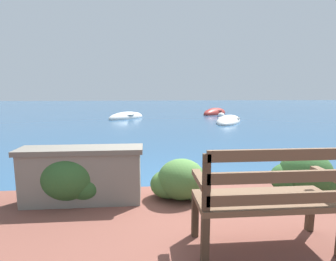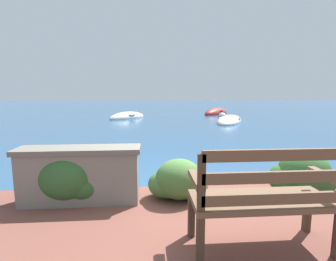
% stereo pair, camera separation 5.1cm
% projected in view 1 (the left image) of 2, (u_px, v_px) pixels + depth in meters
% --- Properties ---
extents(ground_plane, '(80.00, 80.00, 0.00)m').
position_uv_depth(ground_plane, '(189.00, 200.00, 3.85)').
color(ground_plane, navy).
extents(park_bench, '(1.21, 0.48, 0.93)m').
position_uv_depth(park_bench, '(268.00, 196.00, 2.21)').
color(park_bench, '#433123').
rests_on(park_bench, patio_terrace).
extents(stone_wall, '(1.47, 0.39, 0.69)m').
position_uv_depth(stone_wall, '(82.00, 175.00, 3.19)').
color(stone_wall, slate).
rests_on(stone_wall, patio_terrace).
extents(hedge_clump_left, '(0.98, 0.71, 0.67)m').
position_uv_depth(hedge_clump_left, '(71.00, 178.00, 3.26)').
color(hedge_clump_left, '#2D5628').
rests_on(hedge_clump_left, patio_terrace).
extents(hedge_clump_centre, '(0.76, 0.55, 0.52)m').
position_uv_depth(hedge_clump_centre, '(181.00, 182.00, 3.32)').
color(hedge_clump_centre, '#426B33').
rests_on(hedge_clump_centre, patio_terrace).
extents(hedge_clump_right, '(0.85, 0.61, 0.58)m').
position_uv_depth(hedge_clump_right, '(304.00, 175.00, 3.48)').
color(hedge_clump_right, '#2D5628').
rests_on(hedge_clump_right, patio_terrace).
extents(rowboat_nearest, '(2.42, 3.40, 0.60)m').
position_uv_depth(rowboat_nearest, '(229.00, 121.00, 13.41)').
color(rowboat_nearest, silver).
rests_on(rowboat_nearest, ground_plane).
extents(rowboat_mid, '(2.40, 2.51, 0.67)m').
position_uv_depth(rowboat_mid, '(126.00, 117.00, 15.21)').
color(rowboat_mid, silver).
rests_on(rowboat_mid, ground_plane).
extents(rowboat_far, '(2.51, 2.72, 0.74)m').
position_uv_depth(rowboat_far, '(215.00, 113.00, 18.05)').
color(rowboat_far, '#9E2D28').
rests_on(rowboat_far, ground_plane).
extents(mooring_buoy, '(0.48, 0.48, 0.43)m').
position_uv_depth(mooring_buoy, '(221.00, 116.00, 15.75)').
color(mooring_buoy, white).
rests_on(mooring_buoy, ground_plane).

